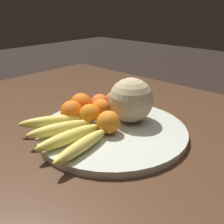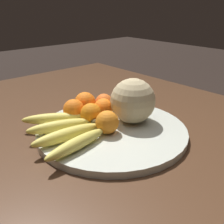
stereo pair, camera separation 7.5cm
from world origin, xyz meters
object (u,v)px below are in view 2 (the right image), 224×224
Objects in this scene: banana_bunch at (64,130)px; orange_back_left at (107,122)px; fruit_bowl at (112,130)px; orange_back_right at (74,110)px; orange_mid_center at (103,108)px; orange_side_extra at (91,114)px; melon at (133,101)px; orange_top_small at (119,100)px; kitchen_table at (111,155)px; orange_front_left at (85,103)px; orange_front_right at (104,102)px.

banana_bunch is 0.12m from orange_back_left.
orange_back_right reaches higher than fruit_bowl.
orange_mid_center is 0.96× the size of orange_side_extra.
melon is at bearing 176.64° from banana_bunch.
orange_top_small is 0.16m from orange_side_extra.
banana_bunch is (-0.04, -0.14, 0.12)m from kitchen_table.
orange_back_left is 0.08m from orange_side_extra.
orange_top_small is at bearing 127.88° from orange_back_left.
fruit_bowl is at bearing 115.79° from orange_back_left.
kitchen_table is 0.19m from orange_top_small.
melon is at bearing 23.11° from orange_front_left.
kitchen_table is 23.87× the size of orange_side_extra.
orange_front_right is at bearing 87.79° from orange_back_right.
fruit_bowl is 6.23× the size of orange_front_left.
orange_top_small is at bearing 105.47° from orange_side_extra.
melon reaches higher than orange_top_small.
orange_front_left is 0.06m from orange_front_right.
kitchen_table is at bearing -18.91° from orange_mid_center.
orange_front_left reaches higher than fruit_bowl.
orange_front_right is 0.06m from orange_mid_center.
orange_back_left reaches higher than orange_top_small.
orange_mid_center is (0.04, -0.04, 0.00)m from orange_front_right.
banana_bunch is at bearing -105.98° from melon.
orange_side_extra is at bearing -60.17° from orange_front_right.
fruit_bowl is 0.14m from orange_back_right.
orange_back_left reaches higher than banana_bunch.
banana_bunch is (-0.05, -0.13, 0.03)m from fruit_bowl.
melon is 0.22m from banana_bunch.
melon reaches higher than orange_back_left.
orange_front_right is at bearing 150.47° from kitchen_table.
fruit_bowl is 0.08m from orange_side_extra.
orange_back_right reaches higher than orange_mid_center.
orange_front_left is 0.12m from orange_top_small.
orange_front_left reaches higher than orange_mid_center.
orange_mid_center is at bearing 102.28° from orange_side_extra.
orange_back_right is 0.17m from orange_top_small.
fruit_bowl is 0.05m from orange_back_left.
orange_side_extra is at bearing 19.70° from orange_back_right.
orange_side_extra is (-0.07, -0.10, -0.04)m from melon.
orange_mid_center reaches higher than banana_bunch.
orange_back_left is at bearing -86.55° from melon.
orange_back_left is (0.02, -0.03, 0.04)m from fruit_bowl.
orange_side_extra reaches higher than orange_mid_center.
orange_back_left is (0.13, -0.10, 0.00)m from orange_front_right.
orange_top_small is (0.01, 0.05, -0.00)m from orange_front_right.
orange_back_left is (0.01, -0.11, -0.03)m from melon.
fruit_bowl is 3.22× the size of melon.
melon is 0.11m from orange_back_left.
orange_front_left is at bearing -163.82° from orange_mid_center.
fruit_bowl is (0.01, -0.01, 0.09)m from kitchen_table.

